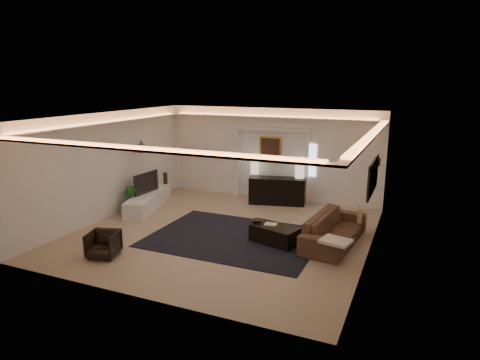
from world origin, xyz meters
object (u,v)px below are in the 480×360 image
at_px(console, 277,191).
at_px(armchair, 103,244).
at_px(coffee_table, 275,234).
at_px(sofa, 334,229).

xyz_separation_m(console, armchair, (-2.14, -5.33, -0.11)).
xyz_separation_m(coffee_table, armchair, (-3.14, -2.23, 0.08)).
relative_size(console, sofa, 0.72).
height_order(sofa, armchair, sofa).
xyz_separation_m(console, coffee_table, (0.99, -3.09, -0.20)).
xyz_separation_m(sofa, armchair, (-4.42, -2.76, -0.06)).
height_order(console, coffee_table, console).
height_order(console, armchair, console).
bearing_deg(sofa, coffee_table, 118.31).
bearing_deg(sofa, console, 47.67).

